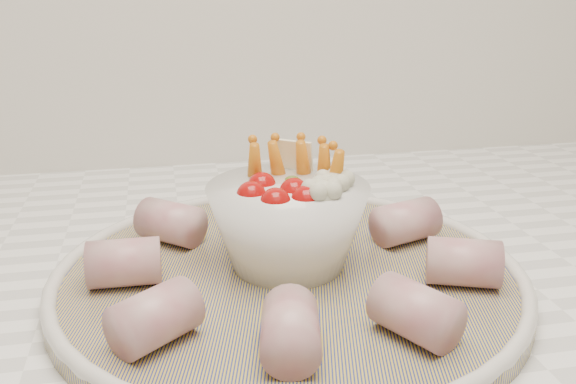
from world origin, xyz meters
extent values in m
cube|color=white|center=(0.00, 1.45, 0.90)|extent=(2.04, 0.62, 0.04)
cylinder|color=navy|center=(-0.03, 1.37, 0.93)|extent=(0.46, 0.46, 0.01)
torus|color=silver|center=(-0.03, 1.37, 0.94)|extent=(0.39, 0.39, 0.01)
sphere|color=#9C0B0A|center=(-0.06, 1.38, 1.00)|extent=(0.02, 0.02, 0.02)
sphere|color=#9C0B0A|center=(-0.04, 1.36, 1.00)|extent=(0.02, 0.02, 0.02)
sphere|color=#9C0B0A|center=(-0.02, 1.36, 1.00)|extent=(0.02, 0.02, 0.02)
sphere|color=#9C0B0A|center=(-0.05, 1.40, 1.00)|extent=(0.02, 0.02, 0.02)
sphere|color=#9C0B0A|center=(-0.03, 1.38, 1.00)|extent=(0.02, 0.02, 0.02)
sphere|color=#496C24|center=(-0.02, 1.40, 1.00)|extent=(0.02, 0.02, 0.02)
cone|color=#C46A12|center=(-0.03, 1.42, 1.01)|extent=(0.03, 0.04, 0.06)
cone|color=#C46A12|center=(-0.01, 1.42, 1.01)|extent=(0.03, 0.04, 0.06)
cone|color=#C46A12|center=(0.01, 1.40, 1.01)|extent=(0.03, 0.04, 0.06)
cone|color=#C46A12|center=(-0.05, 1.42, 1.01)|extent=(0.02, 0.04, 0.06)
cone|color=#C46A12|center=(0.01, 1.39, 1.01)|extent=(0.02, 0.03, 0.06)
sphere|color=beige|center=(0.01, 1.38, 1.00)|extent=(0.03, 0.03, 0.03)
sphere|color=beige|center=(-0.01, 1.36, 1.00)|extent=(0.03, 0.03, 0.03)
cube|color=#FBF0C3|center=(-0.02, 1.43, 1.01)|extent=(0.04, 0.03, 0.04)
cylinder|color=#A94D5B|center=(0.09, 1.41, 0.95)|extent=(0.06, 0.05, 0.04)
cylinder|color=#A94D5B|center=(0.04, 1.49, 0.95)|extent=(0.06, 0.07, 0.04)
cylinder|color=#A94D5B|center=(-0.05, 1.51, 0.95)|extent=(0.05, 0.06, 0.04)
cylinder|color=#A94D5B|center=(-0.12, 1.46, 0.95)|extent=(0.07, 0.07, 0.04)
cylinder|color=#A94D5B|center=(-0.16, 1.38, 0.95)|extent=(0.06, 0.04, 0.04)
cylinder|color=#A94D5B|center=(-0.14, 1.29, 0.95)|extent=(0.07, 0.06, 0.04)
cylinder|color=#A94D5B|center=(-0.05, 1.25, 0.95)|extent=(0.05, 0.06, 0.04)
cylinder|color=#A94D5B|center=(0.03, 1.26, 0.95)|extent=(0.06, 0.07, 0.04)
cylinder|color=#A94D5B|center=(0.10, 1.32, 0.95)|extent=(0.07, 0.06, 0.04)
camera|label=1|loc=(-0.13, 0.91, 1.17)|focal=40.00mm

